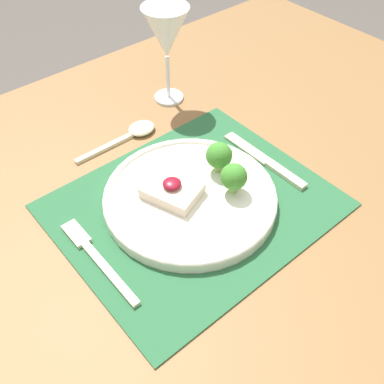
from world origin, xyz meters
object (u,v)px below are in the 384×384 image
(wine_glass_near, at_px, (166,35))
(fork, at_px, (94,255))
(knife, at_px, (269,163))
(spoon, at_px, (135,132))
(dinner_plate, at_px, (193,193))

(wine_glass_near, bearing_deg, fork, -143.05)
(knife, distance_m, spoon, 0.27)
(knife, distance_m, wine_glass_near, 0.32)
(fork, bearing_deg, knife, -4.49)
(fork, height_order, knife, knife)
(fork, distance_m, spoon, 0.30)
(dinner_plate, distance_m, wine_glass_near, 0.33)
(dinner_plate, height_order, knife, dinner_plate)
(dinner_plate, bearing_deg, knife, -7.83)
(knife, relative_size, wine_glass_near, 0.95)
(spoon, height_order, wine_glass_near, wine_glass_near)
(dinner_plate, bearing_deg, spoon, 82.50)
(fork, relative_size, wine_glass_near, 0.95)
(knife, height_order, wine_glass_near, wine_glass_near)
(fork, xyz_separation_m, wine_glass_near, (0.34, 0.26, 0.14))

